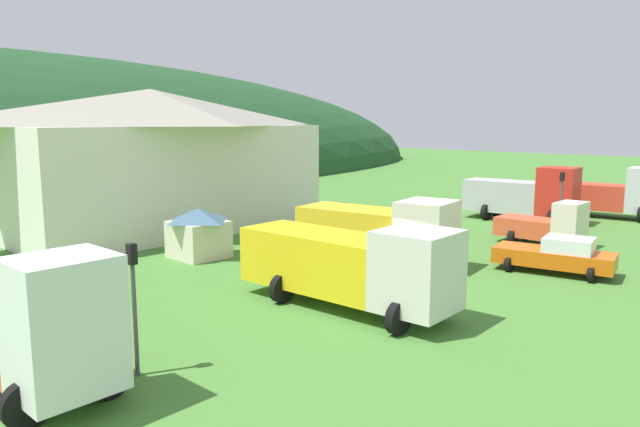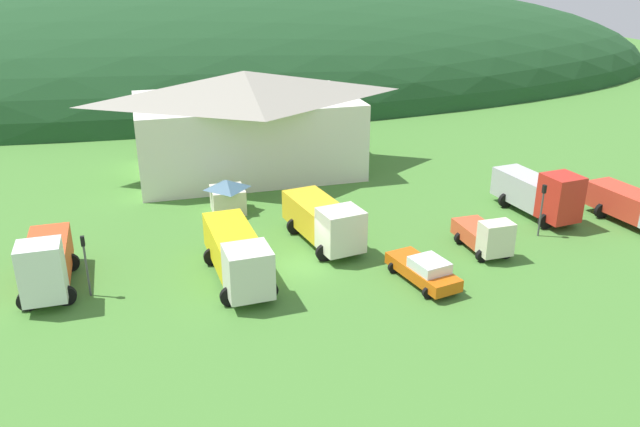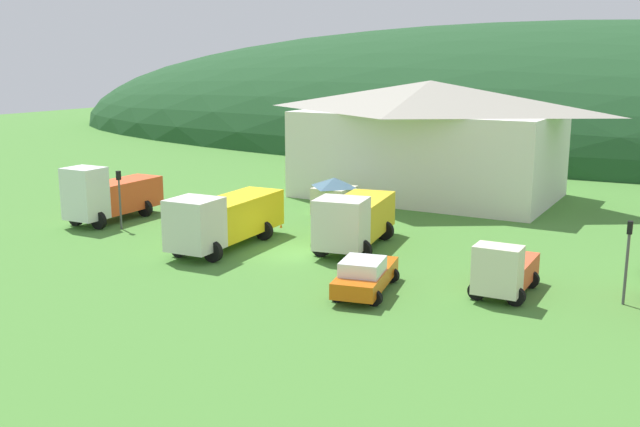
{
  "view_description": "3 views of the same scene",
  "coord_description": "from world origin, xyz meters",
  "px_view_note": "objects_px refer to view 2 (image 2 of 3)",
  "views": [
    {
      "loc": [
        -19.73,
        -14.24,
        6.77
      ],
      "look_at": [
        -0.5,
        4.13,
        2.57
      ],
      "focal_mm": 33.33,
      "sensor_mm": 36.0,
      "label": 1
    },
    {
      "loc": [
        -8.57,
        -33.88,
        17.64
      ],
      "look_at": [
        1.46,
        1.08,
        2.85
      ],
      "focal_mm": 35.89,
      "sensor_mm": 36.0,
      "label": 2
    },
    {
      "loc": [
        19.53,
        -31.79,
        10.21
      ],
      "look_at": [
        0.57,
        1.82,
        1.93
      ],
      "focal_mm": 40.46,
      "sensor_mm": 36.0,
      "label": 3
    }
  ],
  "objects_px": {
    "play_shed_cream": "(228,195)",
    "flatbed_truck_yellow": "(238,254)",
    "traffic_light_west": "(85,259)",
    "traffic_cone_near_pickup": "(227,241)",
    "depot_building": "(246,120)",
    "heavy_rig_white": "(46,262)",
    "service_pickup_orange": "(424,270)",
    "heavy_rig_striped": "(324,220)",
    "light_truck_cream": "(485,236)",
    "crane_truck_red": "(540,192)",
    "traffic_light_east": "(542,205)"
  },
  "relations": [
    {
      "from": "heavy_rig_white",
      "to": "play_shed_cream",
      "type": "bearing_deg",
      "value": 127.58
    },
    {
      "from": "heavy_rig_white",
      "to": "traffic_light_west",
      "type": "xyz_separation_m",
      "value": [
        2.19,
        -1.24,
        0.47
      ]
    },
    {
      "from": "heavy_rig_white",
      "to": "flatbed_truck_yellow",
      "type": "xyz_separation_m",
      "value": [
        10.41,
        -1.73,
        -0.08
      ]
    },
    {
      "from": "heavy_rig_white",
      "to": "service_pickup_orange",
      "type": "distance_m",
      "value": 21.23
    },
    {
      "from": "play_shed_cream",
      "to": "heavy_rig_white",
      "type": "xyz_separation_m",
      "value": [
        -11.42,
        -9.15,
        0.51
      ]
    },
    {
      "from": "heavy_rig_striped",
      "to": "traffic_light_west",
      "type": "height_order",
      "value": "traffic_light_west"
    },
    {
      "from": "flatbed_truck_yellow",
      "to": "service_pickup_orange",
      "type": "xyz_separation_m",
      "value": [
        10.2,
        -3.27,
        -0.86
      ]
    },
    {
      "from": "crane_truck_red",
      "to": "traffic_cone_near_pickup",
      "type": "xyz_separation_m",
      "value": [
        -22.26,
        1.82,
        -1.84
      ]
    },
    {
      "from": "play_shed_cream",
      "to": "light_truck_cream",
      "type": "distance_m",
      "value": 18.57
    },
    {
      "from": "service_pickup_orange",
      "to": "heavy_rig_white",
      "type": "bearing_deg",
      "value": -115.08
    },
    {
      "from": "traffic_light_west",
      "to": "traffic_cone_near_pickup",
      "type": "xyz_separation_m",
      "value": [
        8.33,
        5.13,
        -2.25
      ]
    },
    {
      "from": "traffic_light_west",
      "to": "heavy_rig_white",
      "type": "bearing_deg",
      "value": 150.44
    },
    {
      "from": "flatbed_truck_yellow",
      "to": "heavy_rig_striped",
      "type": "bearing_deg",
      "value": 116.29
    },
    {
      "from": "service_pickup_orange",
      "to": "traffic_cone_near_pickup",
      "type": "bearing_deg",
      "value": -142.8
    },
    {
      "from": "depot_building",
      "to": "service_pickup_orange",
      "type": "xyz_separation_m",
      "value": [
        6.09,
        -23.35,
        -3.64
      ]
    },
    {
      "from": "traffic_light_east",
      "to": "service_pickup_orange",
      "type": "bearing_deg",
      "value": -158.66
    },
    {
      "from": "service_pickup_orange",
      "to": "traffic_light_west",
      "type": "distance_m",
      "value": 18.86
    },
    {
      "from": "flatbed_truck_yellow",
      "to": "traffic_cone_near_pickup",
      "type": "height_order",
      "value": "flatbed_truck_yellow"
    },
    {
      "from": "play_shed_cream",
      "to": "light_truck_cream",
      "type": "height_order",
      "value": "light_truck_cream"
    },
    {
      "from": "heavy_rig_white",
      "to": "heavy_rig_striped",
      "type": "height_order",
      "value": "heavy_rig_white"
    },
    {
      "from": "service_pickup_orange",
      "to": "traffic_light_east",
      "type": "relative_size",
      "value": 1.47
    },
    {
      "from": "play_shed_cream",
      "to": "crane_truck_red",
      "type": "relative_size",
      "value": 0.36
    },
    {
      "from": "traffic_cone_near_pickup",
      "to": "heavy_rig_white",
      "type": "bearing_deg",
      "value": -159.72
    },
    {
      "from": "flatbed_truck_yellow",
      "to": "traffic_light_east",
      "type": "bearing_deg",
      "value": 88.86
    },
    {
      "from": "flatbed_truck_yellow",
      "to": "traffic_cone_near_pickup",
      "type": "xyz_separation_m",
      "value": [
        0.1,
        5.62,
        -1.69
      ]
    },
    {
      "from": "play_shed_cream",
      "to": "flatbed_truck_yellow",
      "type": "distance_m",
      "value": 10.94
    },
    {
      "from": "depot_building",
      "to": "flatbed_truck_yellow",
      "type": "relative_size",
      "value": 2.3
    },
    {
      "from": "traffic_light_west",
      "to": "traffic_cone_near_pickup",
      "type": "bearing_deg",
      "value": 31.6
    },
    {
      "from": "flatbed_truck_yellow",
      "to": "traffic_cone_near_pickup",
      "type": "distance_m",
      "value": 5.87
    },
    {
      "from": "light_truck_cream",
      "to": "heavy_rig_white",
      "type": "bearing_deg",
      "value": -96.08
    },
    {
      "from": "depot_building",
      "to": "traffic_light_west",
      "type": "height_order",
      "value": "depot_building"
    },
    {
      "from": "depot_building",
      "to": "play_shed_cream",
      "type": "xyz_separation_m",
      "value": [
        -3.1,
        -9.2,
        -3.2
      ]
    },
    {
      "from": "heavy_rig_striped",
      "to": "traffic_cone_near_pickup",
      "type": "height_order",
      "value": "heavy_rig_striped"
    },
    {
      "from": "flatbed_truck_yellow",
      "to": "traffic_light_east",
      "type": "relative_size",
      "value": 2.36
    },
    {
      "from": "flatbed_truck_yellow",
      "to": "crane_truck_red",
      "type": "bearing_deg",
      "value": 96.44
    },
    {
      "from": "depot_building",
      "to": "traffic_cone_near_pickup",
      "type": "xyz_separation_m",
      "value": [
        -4.01,
        -14.47,
        -4.47
      ]
    },
    {
      "from": "light_truck_cream",
      "to": "crane_truck_red",
      "type": "distance_m",
      "value": 8.03
    },
    {
      "from": "depot_building",
      "to": "traffic_cone_near_pickup",
      "type": "relative_size",
      "value": 39.12
    },
    {
      "from": "light_truck_cream",
      "to": "traffic_light_west",
      "type": "height_order",
      "value": "traffic_light_west"
    },
    {
      "from": "light_truck_cream",
      "to": "traffic_cone_near_pickup",
      "type": "height_order",
      "value": "light_truck_cream"
    },
    {
      "from": "heavy_rig_white",
      "to": "traffic_cone_near_pickup",
      "type": "height_order",
      "value": "heavy_rig_white"
    },
    {
      "from": "play_shed_cream",
      "to": "flatbed_truck_yellow",
      "type": "height_order",
      "value": "flatbed_truck_yellow"
    },
    {
      "from": "depot_building",
      "to": "light_truck_cream",
      "type": "height_order",
      "value": "depot_building"
    },
    {
      "from": "light_truck_cream",
      "to": "traffic_cone_near_pickup",
      "type": "xyz_separation_m",
      "value": [
        -15.54,
        6.16,
        -1.15
      ]
    },
    {
      "from": "crane_truck_red",
      "to": "service_pickup_orange",
      "type": "height_order",
      "value": "crane_truck_red"
    },
    {
      "from": "heavy_rig_striped",
      "to": "traffic_light_east",
      "type": "relative_size",
      "value": 2.17
    },
    {
      "from": "traffic_light_west",
      "to": "traffic_cone_near_pickup",
      "type": "distance_m",
      "value": 10.04
    },
    {
      "from": "heavy_rig_white",
      "to": "light_truck_cream",
      "type": "height_order",
      "value": "heavy_rig_white"
    },
    {
      "from": "crane_truck_red",
      "to": "traffic_light_east",
      "type": "height_order",
      "value": "crane_truck_red"
    },
    {
      "from": "play_shed_cream",
      "to": "service_pickup_orange",
      "type": "bearing_deg",
      "value": -57.02
    }
  ]
}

